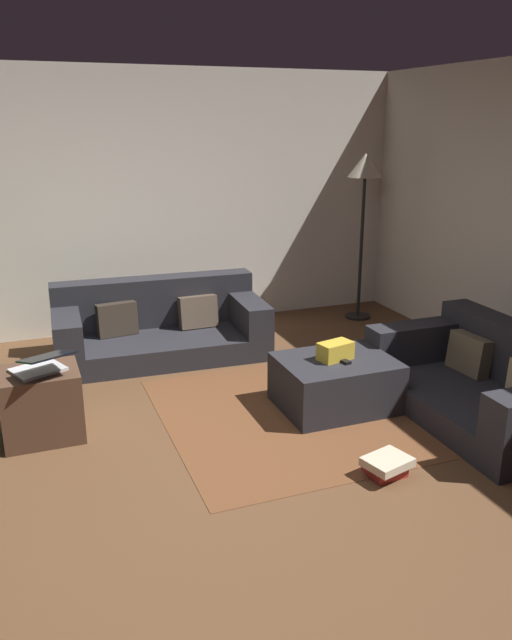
# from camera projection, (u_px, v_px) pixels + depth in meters

# --- Properties ---
(ground_plane) EXTENTS (6.40, 6.40, 0.00)m
(ground_plane) POSITION_uv_depth(u_px,v_px,m) (200.00, 478.00, 3.89)
(ground_plane) COLOR brown
(rear_partition) EXTENTS (6.40, 0.12, 2.60)m
(rear_partition) POSITION_uv_depth(u_px,v_px,m) (109.00, 204.00, 6.29)
(rear_partition) COLOR silver
(rear_partition) RESTS_ON ground_plane
(couch_left) EXTENTS (1.94, 0.99, 0.68)m
(couch_left) POSITION_uv_depth(u_px,v_px,m) (159.00, 327.00, 5.90)
(couch_left) COLOR #26262B
(couch_left) RESTS_ON ground_plane
(couch_right) EXTENTS (0.99, 1.66, 0.64)m
(couch_right) POSITION_uv_depth(u_px,v_px,m) (490.00, 383.00, 4.66)
(couch_right) COLOR #26262B
(couch_right) RESTS_ON ground_plane
(ottoman) EXTENTS (0.85, 0.67, 0.38)m
(ottoman) POSITION_uv_depth(u_px,v_px,m) (336.00, 383.00, 4.80)
(ottoman) COLOR #26262B
(ottoman) RESTS_ON ground_plane
(gift_box) EXTENTS (0.28, 0.20, 0.13)m
(gift_box) POSITION_uv_depth(u_px,v_px,m) (335.00, 351.00, 4.73)
(gift_box) COLOR gold
(gift_box) RESTS_ON ottoman
(tv_remote) EXTENTS (0.08, 0.17, 0.02)m
(tv_remote) POSITION_uv_depth(u_px,v_px,m) (342.00, 360.00, 4.70)
(tv_remote) COLOR black
(tv_remote) RESTS_ON ottoman
(side_table) EXTENTS (0.52, 0.44, 0.49)m
(side_table) POSITION_uv_depth(u_px,v_px,m) (42.00, 404.00, 4.33)
(side_table) COLOR #4C3323
(side_table) RESTS_ON ground_plane
(laptop) EXTENTS (0.45, 0.51, 0.18)m
(laptop) POSITION_uv_depth(u_px,v_px,m) (41.00, 365.00, 4.20)
(laptop) COLOR silver
(laptop) RESTS_ON side_table
(book_stack) EXTENTS (0.32, 0.28, 0.13)m
(book_stack) POSITION_uv_depth(u_px,v_px,m) (386.00, 465.00, 3.89)
(book_stack) COLOR #B7332D
(book_stack) RESTS_ON ground_plane
(corner_lamp) EXTENTS (0.36, 0.36, 1.77)m
(corner_lamp) POSITION_uv_depth(u_px,v_px,m) (365.00, 179.00, 6.59)
(corner_lamp) COLOR black
(corner_lamp) RESTS_ON ground_plane
(area_rug) EXTENTS (2.60, 2.00, 0.01)m
(area_rug) POSITION_uv_depth(u_px,v_px,m) (335.00, 406.00, 4.86)
(area_rug) COLOR brown
(area_rug) RESTS_ON ground_plane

